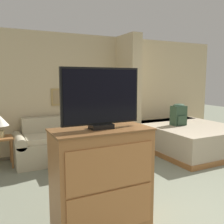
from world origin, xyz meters
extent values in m
cube|color=#CCB78E|center=(0.00, 3.58, 1.30)|extent=(6.95, 0.12, 2.60)
cube|color=#70644E|center=(0.00, 3.50, 0.03)|extent=(6.95, 0.02, 0.06)
cube|color=tan|center=(-0.80, 3.50, 1.24)|extent=(0.44, 0.02, 0.36)
cube|color=#9E845B|center=(-0.80, 3.48, 1.24)|extent=(0.37, 0.01, 0.29)
cube|color=#CCB78E|center=(0.66, 3.14, 1.30)|extent=(0.24, 0.76, 2.60)
cube|color=#B7AD8E|center=(-0.80, 3.06, 0.22)|extent=(1.71, 0.84, 0.44)
cube|color=#B7AD8E|center=(-0.80, 3.38, 0.65)|extent=(1.71, 0.20, 0.41)
cube|color=#B7AD8E|center=(-1.75, 3.06, 0.22)|extent=(0.19, 0.84, 0.44)
cylinder|color=#B7AD8E|center=(-1.75, 3.06, 0.48)|extent=(0.21, 0.84, 0.21)
cube|color=#B7AD8E|center=(0.15, 3.06, 0.22)|extent=(0.19, 0.84, 0.44)
cylinder|color=#B7AD8E|center=(0.15, 3.06, 0.48)|extent=(0.21, 0.84, 0.21)
cube|color=beige|center=(-1.23, 3.01, 0.49)|extent=(0.84, 0.60, 0.10)
cube|color=beige|center=(-0.37, 3.01, 0.49)|extent=(0.84, 0.60, 0.10)
cube|color=#996033|center=(-0.82, 2.22, 0.41)|extent=(0.66, 0.41, 0.04)
cylinder|color=#996033|center=(-1.11, 2.06, 0.19)|extent=(0.04, 0.04, 0.39)
cylinder|color=#996033|center=(-0.53, 2.06, 0.19)|extent=(0.04, 0.04, 0.39)
cylinder|color=#996033|center=(-1.11, 2.38, 0.19)|extent=(0.04, 0.04, 0.39)
cylinder|color=#996033|center=(-0.53, 2.38, 0.19)|extent=(0.04, 0.04, 0.39)
cube|color=#996033|center=(-2.06, 3.13, 0.55)|extent=(0.42, 0.42, 0.04)
cylinder|color=#996033|center=(-1.88, 2.95, 0.26)|extent=(0.04, 0.04, 0.53)
cylinder|color=#996033|center=(-1.88, 3.31, 0.26)|extent=(0.04, 0.04, 0.53)
cylinder|color=tan|center=(-2.06, 3.13, 0.62)|extent=(0.15, 0.15, 0.12)
cylinder|color=tan|center=(-2.06, 3.13, 0.73)|extent=(0.02, 0.02, 0.10)
cube|color=#996033|center=(-1.16, 0.57, 0.55)|extent=(1.04, 0.50, 1.09)
cube|color=brown|center=(-1.16, 0.57, 1.10)|extent=(1.06, 0.52, 0.02)
cube|color=#AB6C39|center=(-1.16, 0.32, 0.77)|extent=(0.94, 0.01, 0.44)
cube|color=#AB6C39|center=(-1.16, 0.32, 0.31)|extent=(0.94, 0.01, 0.44)
cube|color=black|center=(-1.16, 0.57, 1.14)|extent=(0.24, 0.16, 0.05)
cube|color=black|center=(-1.16, 0.57, 1.46)|extent=(0.86, 0.04, 0.59)
cube|color=black|center=(-1.16, 0.55, 1.46)|extent=(0.82, 0.01, 0.55)
cube|color=#996033|center=(1.84, 2.40, 0.05)|extent=(1.85, 2.11, 0.10)
cube|color=tan|center=(1.84, 2.40, 0.34)|extent=(1.81, 2.07, 0.49)
cube|color=white|center=(1.84, 3.22, 0.54)|extent=(1.69, 0.36, 0.10)
cube|color=#2D4733|center=(1.61, 2.51, 0.81)|extent=(0.32, 0.22, 0.44)
cube|color=#2D4733|center=(1.61, 2.39, 0.72)|extent=(0.24, 0.03, 0.19)
ellipsoid|color=#2D4733|center=(1.61, 2.51, 1.03)|extent=(0.30, 0.21, 0.11)
camera|label=1|loc=(-2.21, -1.80, 1.64)|focal=40.00mm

